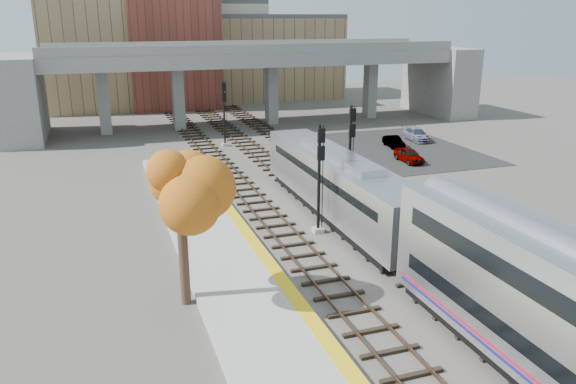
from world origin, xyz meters
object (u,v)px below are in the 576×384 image
object	(u,v)px
locomotive	(338,184)
car_a	(409,155)
signal_mast_mid	(350,157)
signal_mast_near	(319,183)
tree	(179,185)
car_b	(394,142)
car_c	(416,134)
signal_mast_far	(224,116)

from	to	relation	value
locomotive	car_a	size ratio (longest dim) A/B	5.29
locomotive	signal_mast_mid	size ratio (longest dim) A/B	2.84
signal_mast_near	tree	bearing A→B (deg)	-145.86
locomotive	car_b	world-z (taller)	locomotive
car_b	car_c	size ratio (longest dim) A/B	0.79
car_b	locomotive	bearing A→B (deg)	-121.85
car_a	car_b	bearing A→B (deg)	75.50
signal_mast_near	car_a	distance (m)	19.22
signal_mast_far	car_b	distance (m)	16.75
car_a	signal_mast_mid	bearing A→B (deg)	-137.52
signal_mast_far	tree	world-z (taller)	tree
signal_mast_near	tree	distance (m)	10.93
signal_mast_mid	car_b	size ratio (longest dim) A/B	2.01
tree	car_c	bearing A→B (deg)	43.56
tree	signal_mast_near	bearing A→B (deg)	34.14
car_b	car_c	bearing A→B (deg)	36.02
signal_mast_mid	car_a	world-z (taller)	signal_mast_mid
signal_mast_far	tree	bearing A→B (deg)	-106.08
signal_mast_near	car_a	size ratio (longest dim) A/B	1.80
tree	signal_mast_mid	bearing A→B (deg)	39.30
car_a	car_c	bearing A→B (deg)	56.16
signal_mast_far	car_a	world-z (taller)	signal_mast_far
tree	locomotive	bearing A→B (deg)	36.16
tree	car_a	size ratio (longest dim) A/B	2.07
signal_mast_near	car_c	size ratio (longest dim) A/B	1.53
locomotive	signal_mast_mid	xyz separation A→B (m)	(2.00, 2.60, 0.98)
car_c	car_b	bearing A→B (deg)	-144.73
car_c	car_a	bearing A→B (deg)	-119.12
signal_mast_mid	tree	world-z (taller)	tree
signal_mast_far	signal_mast_mid	bearing A→B (deg)	-78.43
car_b	car_c	xyz separation A→B (m)	(3.84, 2.14, 0.07)
signal_mast_far	car_b	xyz separation A→B (m)	(15.44, -6.01, -2.45)
signal_mast_near	signal_mast_mid	xyz separation A→B (m)	(4.10, 4.59, 0.15)
locomotive	signal_mast_near	distance (m)	3.02
tree	car_b	bearing A→B (deg)	45.38
signal_mast_mid	car_b	xyz separation A→B (m)	(11.34, 14.02, -2.67)
tree	car_c	distance (m)	39.10
signal_mast_mid	signal_mast_far	bearing A→B (deg)	101.57
signal_mast_mid	tree	xyz separation A→B (m)	(-12.92, -10.58, 2.27)
car_c	signal_mast_mid	bearing A→B (deg)	-127.05
car_c	tree	bearing A→B (deg)	-130.26
signal_mast_far	car_c	size ratio (longest dim) A/B	1.50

